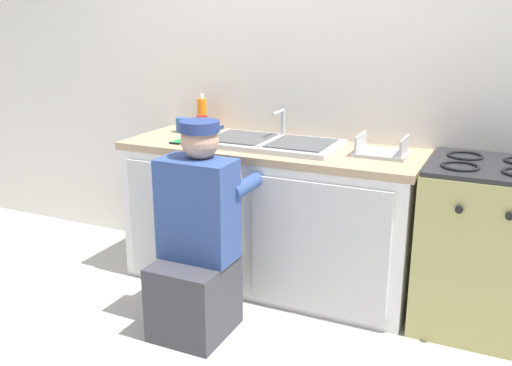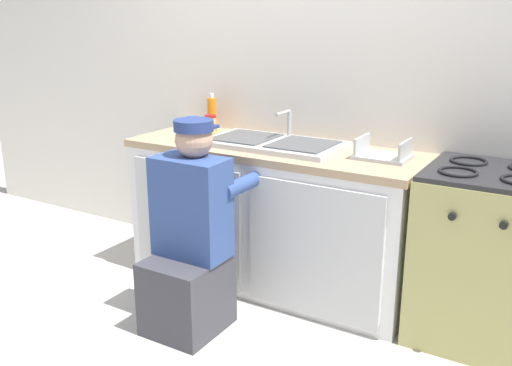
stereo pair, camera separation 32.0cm
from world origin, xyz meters
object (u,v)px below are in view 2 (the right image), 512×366
Objects in this scene: stove_range at (483,256)px; cell_phone at (186,140)px; coffee_mug at (193,124)px; plumber_person at (190,245)px; sink_double_basin at (274,143)px; dish_rack_tray at (382,154)px; soap_bottle_orange at (212,114)px; condiment_jar at (211,125)px.

cell_phone is at bearing -175.41° from stove_range.
stove_range is 7.13× the size of coffee_mug.
sink_double_basin is at bearing 80.34° from plumber_person.
coffee_mug is at bearing 176.05° from dish_rack_tray.
plumber_person is 4.42× the size of soap_bottle_orange.
soap_bottle_orange reaches higher than sink_double_basin.
condiment_jar is 0.23m from cell_phone.
coffee_mug reaches higher than cell_phone.
plumber_person is 7.89× the size of cell_phone.
stove_range is 1.48m from plumber_person.
coffee_mug is (-0.68, 0.13, 0.03)m from sink_double_basin.
stove_range is 0.72m from dish_rack_tray.
condiment_jar reaches higher than dish_rack_tray.
stove_range is at bearing -3.72° from dish_rack_tray.
cell_phone is 0.56× the size of soap_bottle_orange.
stove_range is at bearing -2.77° from condiment_jar.
plumber_person reaches higher than sink_double_basin.
plumber_person is at bearing -136.97° from dish_rack_tray.
plumber_person is 0.79m from cell_phone.
stove_range is 6.42× the size of cell_phone.
plumber_person is 0.97m from condiment_jar.
cell_phone is 0.50× the size of dish_rack_tray.
plumber_person is at bearing -62.48° from condiment_jar.
cell_phone is (-0.02, -0.22, -0.06)m from condiment_jar.
condiment_jar is at bearing 117.52° from plumber_person.
coffee_mug is at bearing 119.23° from cell_phone.
sink_double_basin is 0.89× the size of stove_range.
stove_range is 1.95m from coffee_mug.
condiment_jar is 0.51× the size of soap_bottle_orange.
plumber_person is at bearing -99.66° from sink_double_basin.
soap_bottle_orange reaches higher than dish_rack_tray.
plumber_person is 8.76× the size of coffee_mug.
plumber_person is at bearing -51.90° from cell_phone.
soap_bottle_orange is (-0.03, 0.31, 0.11)m from cell_phone.
condiment_jar is 0.11m from soap_bottle_orange.
dish_rack_tray is at bearing -3.95° from coffee_mug.
dish_rack_tray is at bearing 3.06° from sink_double_basin.
stove_range is at bearing 26.92° from plumber_person.
plumber_person is 8.63× the size of condiment_jar.
condiment_jar is at bearing 177.70° from dish_rack_tray.
dish_rack_tray is (1.20, -0.14, -0.09)m from soap_bottle_orange.
condiment_jar is (-0.51, 0.08, 0.05)m from sink_double_basin.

